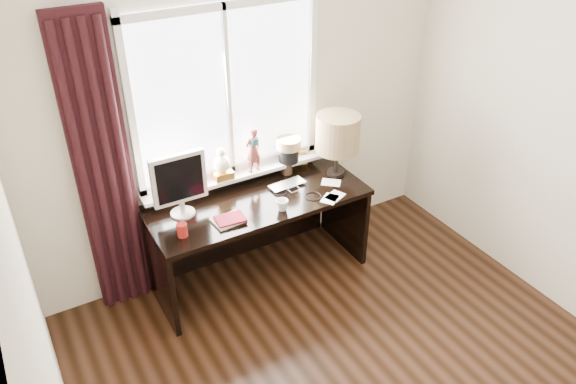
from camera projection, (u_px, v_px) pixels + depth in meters
wall_back at (245, 112)px, 4.30m from camera, size 3.50×0.00×2.60m
laptop at (287, 185)px, 4.43m from camera, size 0.31×0.21×0.02m
mug at (282, 205)px, 4.13m from camera, size 0.12×0.12×0.09m
red_cup at (182, 230)px, 3.85m from camera, size 0.07×0.07×0.10m
window at (232, 117)px, 4.20m from camera, size 1.52×0.23×1.40m
curtain at (104, 175)px, 3.85m from camera, size 0.38×0.09×2.25m
desk at (253, 219)px, 4.48m from camera, size 1.70×0.70×0.75m
monitor at (179, 181)px, 3.96m from camera, size 0.40×0.18×0.49m
notebook_stack at (229, 220)px, 4.01m from camera, size 0.24×0.18×0.03m
brush_holder at (287, 167)px, 4.58m from camera, size 0.09×0.09×0.25m
icon_frame at (302, 158)px, 4.70m from camera, size 0.10×0.04×0.13m
table_lamp at (338, 134)px, 4.41m from camera, size 0.35×0.35×0.52m
loose_papers at (332, 192)px, 4.36m from camera, size 0.33×0.38×0.00m
desk_cables at (298, 191)px, 4.36m from camera, size 0.34×0.39×0.01m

